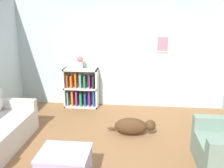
# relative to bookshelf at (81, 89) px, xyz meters

# --- Properties ---
(ground_plane) EXTENTS (14.00, 14.00, 0.00)m
(ground_plane) POSITION_rel_bookshelf_xyz_m (0.92, -2.03, -0.45)
(ground_plane) COLOR brown
(wall_back) EXTENTS (5.60, 0.13, 2.60)m
(wall_back) POSITION_rel_bookshelf_xyz_m (0.92, 0.22, 0.85)
(wall_back) COLOR silver
(wall_back) RESTS_ON ground_plane
(bookshelf) EXTENTS (0.83, 0.33, 0.95)m
(bookshelf) POSITION_rel_bookshelf_xyz_m (0.00, 0.00, 0.00)
(bookshelf) COLOR silver
(bookshelf) RESTS_ON ground_plane
(coffee_table) EXTENTS (0.69, 0.58, 0.43)m
(coffee_table) POSITION_rel_bookshelf_xyz_m (0.40, -2.84, -0.22)
(coffee_table) COLOR #ADA3CC
(coffee_table) RESTS_ON ground_plane
(dog) EXTENTS (0.92, 0.29, 0.33)m
(dog) POSITION_rel_bookshelf_xyz_m (1.30, -1.41, -0.28)
(dog) COLOR #472D19
(dog) RESTS_ON ground_plane
(vase) EXTENTS (0.16, 0.16, 0.32)m
(vase) POSITION_rel_bookshelf_xyz_m (-0.00, -0.02, 0.68)
(vase) COLOR silver
(vase) RESTS_ON bookshelf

